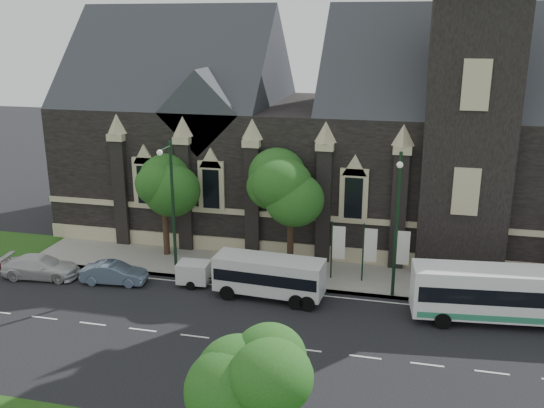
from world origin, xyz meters
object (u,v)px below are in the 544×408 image
(sedan, at_px, (114,273))
(car_far_white, at_px, (41,267))
(banner_flag_center, at_px, (368,248))
(shuttle_bus, at_px, (269,275))
(banner_flag_left, at_px, (336,246))
(banner_flag_right, at_px, (400,251))
(tree_walk_right, at_px, (295,184))
(street_lamp_near, at_px, (397,218))
(tour_coach, at_px, (513,294))
(tree_park_east, at_px, (265,369))
(box_trailer, at_px, (194,272))
(street_lamp_mid, at_px, (172,202))
(tree_walk_left, at_px, (167,178))

(sedan, height_order, car_far_white, car_far_white)
(banner_flag_center, height_order, shuttle_bus, banner_flag_center)
(banner_flag_left, distance_m, banner_flag_center, 2.00)
(banner_flag_right, distance_m, sedan, 18.16)
(tree_walk_right, bearing_deg, sedan, -152.97)
(street_lamp_near, bearing_deg, tour_coach, -14.06)
(tree_park_east, distance_m, banner_flag_right, 18.91)
(banner_flag_center, relative_size, tour_coach, 0.36)
(tour_coach, bearing_deg, box_trailer, 171.64)
(street_lamp_near, distance_m, sedan, 18.05)
(street_lamp_near, relative_size, street_lamp_mid, 1.00)
(box_trailer, distance_m, car_far_white, 10.23)
(tree_park_east, xyz_separation_m, banner_flag_right, (4.11, 18.32, -2.24))
(tree_park_east, xyz_separation_m, banner_flag_left, (0.11, 18.32, -2.24))
(tree_walk_right, bearing_deg, banner_flag_center, -18.64)
(banner_flag_center, height_order, car_far_white, banner_flag_center)
(tree_walk_right, bearing_deg, street_lamp_mid, -153.35)
(tree_walk_left, xyz_separation_m, car_far_white, (-6.71, -5.66, -5.00))
(banner_flag_left, bearing_deg, box_trailer, -162.03)
(tree_walk_right, height_order, shuttle_bus, tree_walk_right)
(street_lamp_near, height_order, street_lamp_mid, same)
(banner_flag_center, xyz_separation_m, box_trailer, (-10.63, -2.80, -1.52))
(tree_walk_right, height_order, banner_flag_left, tree_walk_right)
(street_lamp_near, relative_size, sedan, 2.17)
(banner_flag_left, xyz_separation_m, tour_coach, (10.20, -3.53, -0.66))
(street_lamp_mid, relative_size, banner_flag_left, 2.25)
(tree_walk_left, height_order, car_far_white, tree_walk_left)
(street_lamp_mid, xyz_separation_m, car_far_white, (-8.51, -2.05, -4.38))
(tree_park_east, height_order, banner_flag_left, tree_park_east)
(tree_walk_right, xyz_separation_m, street_lamp_mid, (-7.21, -3.62, -0.71))
(street_lamp_mid, distance_m, banner_flag_right, 14.67)
(banner_flag_center, bearing_deg, tour_coach, -23.30)
(tree_walk_right, relative_size, shuttle_bus, 1.16)
(banner_flag_right, bearing_deg, shuttle_bus, -155.23)
(tree_walk_right, xyz_separation_m, car_far_white, (-15.72, -5.67, -5.09))
(tree_walk_right, height_order, car_far_white, tree_walk_right)
(tree_walk_left, distance_m, banner_flag_left, 12.66)
(tree_park_east, distance_m, banner_flag_left, 18.46)
(street_lamp_near, xyz_separation_m, banner_flag_right, (0.29, 1.91, -2.73))
(tree_walk_right, relative_size, street_lamp_near, 0.87)
(tour_coach, relative_size, car_far_white, 2.17)
(street_lamp_mid, height_order, tour_coach, street_lamp_mid)
(box_trailer, relative_size, car_far_white, 0.57)
(shuttle_bus, bearing_deg, tree_park_east, -73.22)
(tree_park_east, height_order, banner_flag_center, tree_park_east)
(sedan, bearing_deg, tree_park_east, -143.28)
(street_lamp_near, relative_size, banner_flag_right, 2.25)
(tree_walk_right, distance_m, banner_flag_right, 8.05)
(box_trailer, height_order, sedan, box_trailer)
(tree_park_east, xyz_separation_m, box_trailer, (-8.52, 15.52, -3.76))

